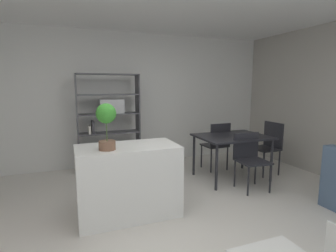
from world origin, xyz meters
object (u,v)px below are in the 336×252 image
dining_chair_near (249,156)px  dining_chair_window_side (269,143)px  dining_chair_far (217,142)px  potted_plant_on_island (106,121)px  dining_table (232,140)px  kitchen_island (128,181)px  open_bookshelf (109,118)px

dining_chair_near → dining_chair_window_side: 0.93m
dining_chair_near → dining_chair_far: 0.95m
potted_plant_on_island → dining_chair_far: bearing=29.4°
potted_plant_on_island → dining_table: size_ratio=0.45×
dining_chair_near → dining_chair_far: (-0.00, 0.95, 0.03)m
kitchen_island → dining_table: 2.10m
potted_plant_on_island → dining_chair_near: potted_plant_on_island is taller
dining_chair_near → dining_table: bearing=95.7°
dining_table → dining_chair_window_side: 0.82m
potted_plant_on_island → dining_chair_far: (2.23, 1.26, -0.67)m
kitchen_island → dining_chair_window_side: dining_chair_window_side is taller
dining_chair_far → kitchen_island: bearing=27.5°
open_bookshelf → potted_plant_on_island: bearing=-99.2°
dining_chair_near → dining_chair_far: bearing=94.9°
open_bookshelf → dining_chair_far: open_bookshelf is taller
open_bookshelf → dining_table: size_ratio=1.54×
dining_chair_window_side → open_bookshelf: bearing=-115.0°
kitchen_island → potted_plant_on_island: potted_plant_on_island is taller
kitchen_island → potted_plant_on_island: (-0.26, -0.11, 0.77)m
open_bookshelf → dining_chair_near: 2.59m
open_bookshelf → dining_chair_far: bearing=-20.7°
kitchen_island → open_bookshelf: 1.95m
kitchen_island → open_bookshelf: open_bookshelf is taller
dining_chair_near → dining_chair_window_side: size_ratio=0.92×
open_bookshelf → dining_chair_near: size_ratio=2.10×
dining_table → dining_chair_near: 0.50m
open_bookshelf → dining_table: bearing=-32.1°
open_bookshelf → dining_table: (1.91, -1.20, -0.32)m
dining_chair_window_side → dining_chair_near: bearing=-60.6°
dining_chair_far → dining_chair_window_side: bearing=147.1°
potted_plant_on_island → dining_table: bearing=19.3°
dining_chair_far → dining_table: bearing=87.0°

